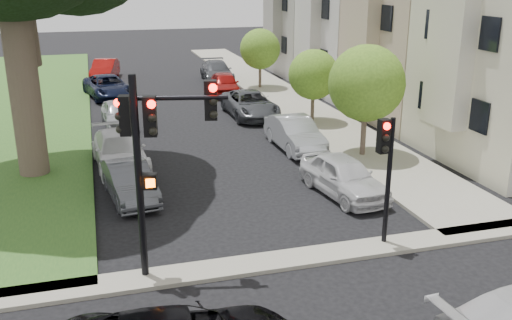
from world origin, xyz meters
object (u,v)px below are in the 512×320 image
object	(u,v)px
car_parked_4	(217,71)
car_parked_5	(129,182)
car_parked_9	(105,69)
car_parked_3	(225,84)
car_parked_8	(108,87)
car_parked_1	(295,133)
small_tree_c	(260,49)
traffic_signal_main	(154,141)
car_parked_7	(119,113)
small_tree_b	(313,75)
traffic_signal_secondary	(386,159)
car_parked_6	(119,151)
car_parked_0	(344,176)
car_parked_2	(250,104)
small_tree_a	(366,83)

from	to	relation	value
car_parked_4	car_parked_5	xyz separation A→B (m)	(-7.77, -21.32, -0.07)
car_parked_9	car_parked_5	bearing A→B (deg)	-78.32
car_parked_3	car_parked_8	world-z (taller)	car_parked_3
car_parked_1	car_parked_9	size ratio (longest dim) A/B	0.99
small_tree_c	car_parked_8	bearing A→B (deg)	-179.37
traffic_signal_main	car_parked_7	world-z (taller)	traffic_signal_main
small_tree_b	car_parked_1	size ratio (longest dim) A/B	0.88
traffic_signal_main	car_parked_5	xyz separation A→B (m)	(-0.39, 5.63, -3.03)
small_tree_b	car_parked_8	size ratio (longest dim) A/B	0.76
traffic_signal_secondary	car_parked_3	bearing A→B (deg)	88.61
car_parked_1	small_tree_c	bearing A→B (deg)	78.63
traffic_signal_secondary	traffic_signal_main	bearing A→B (deg)	179.62
car_parked_6	car_parked_3	bearing A→B (deg)	55.69
car_parked_0	car_parked_4	xyz separation A→B (m)	(0.44, 23.05, 0.00)
small_tree_b	car_parked_3	distance (m)	9.10
car_parked_2	car_parked_7	world-z (taller)	car_parked_2
traffic_signal_secondary	car_parked_4	xyz separation A→B (m)	(1.05, 26.99, -1.95)
car_parked_6	car_parked_9	bearing A→B (deg)	85.11
traffic_signal_main	car_parked_7	distance (m)	16.21
small_tree_c	car_parked_7	distance (m)	12.42
car_parked_4	small_tree_c	bearing A→B (deg)	-55.14
traffic_signal_secondary	car_parked_2	bearing A→B (deg)	88.12
small_tree_c	car_parked_4	world-z (taller)	small_tree_c
small_tree_a	small_tree_c	xyz separation A→B (m)	(0.00, 15.58, -0.51)
small_tree_b	car_parked_8	xyz separation A→B (m)	(-10.01, 9.57, -1.87)
small_tree_c	car_parked_9	distance (m)	12.15
car_parked_0	car_parked_5	world-z (taller)	car_parked_0
car_parked_8	small_tree_b	bearing A→B (deg)	-55.24
traffic_signal_secondary	car_parked_9	world-z (taller)	traffic_signal_secondary
small_tree_c	car_parked_2	bearing A→B (deg)	-110.38
traffic_signal_main	car_parked_9	world-z (taller)	traffic_signal_main
car_parked_0	car_parked_1	xyz separation A→B (m)	(0.22, 5.72, 0.01)
car_parked_3	car_parked_5	distance (m)	18.03
car_parked_9	small_tree_a	bearing A→B (deg)	-54.17
car_parked_6	traffic_signal_secondary	bearing A→B (deg)	-58.10
car_parked_5	car_parked_8	world-z (taller)	car_parked_8
small_tree_c	car_parked_5	xyz separation A→B (m)	(-9.97, -17.71, -2.04)
car_parked_3	car_parked_5	world-z (taller)	car_parked_3
car_parked_7	traffic_signal_main	bearing A→B (deg)	-93.77
small_tree_b	car_parked_2	xyz separation A→B (m)	(-2.73, 2.33, -1.88)
car_parked_4	car_parked_8	world-z (taller)	car_parked_4
small_tree_c	car_parked_5	distance (m)	20.42
small_tree_b	car_parked_6	bearing A→B (deg)	-156.26
traffic_signal_secondary	car_parked_3	xyz separation A→B (m)	(0.54, 22.18, -1.96)
traffic_signal_main	car_parked_1	world-z (taller)	traffic_signal_main
car_parked_4	car_parked_7	size ratio (longest dim) A/B	1.27
traffic_signal_secondary	car_parked_5	xyz separation A→B (m)	(-6.71, 5.67, -2.02)
car_parked_0	car_parked_3	world-z (taller)	car_parked_0
car_parked_9	traffic_signal_secondary	bearing A→B (deg)	-65.73
traffic_signal_main	car_parked_9	bearing A→B (deg)	90.76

